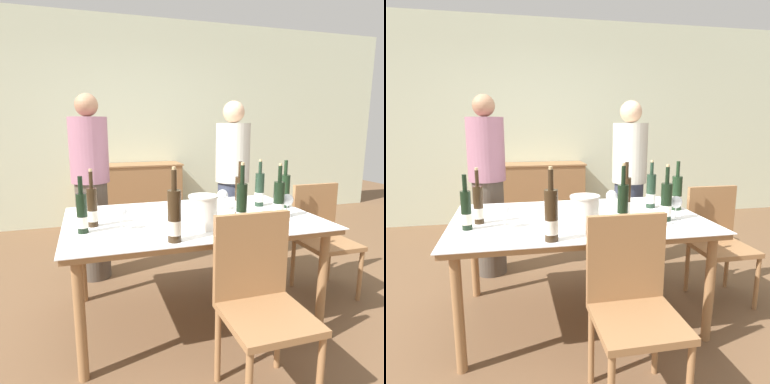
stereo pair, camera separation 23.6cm
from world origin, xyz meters
TOP-DOWN VIEW (x-y plane):
  - ground_plane at (0.00, 0.00)m, footprint 12.00×12.00m
  - back_wall at (0.00, 2.70)m, footprint 8.00×0.10m
  - sideboard_cabinet at (-0.06, 2.41)m, footprint 1.23×0.46m
  - dining_table at (0.00, 0.00)m, footprint 1.72×1.09m
  - ice_bucket at (-0.01, -0.26)m, footprint 0.19×0.19m
  - wine_bottle_0 at (0.56, -0.20)m, footprint 0.07×0.07m
  - wine_bottle_1 at (0.32, -0.09)m, footprint 0.07×0.07m
  - wine_bottle_2 at (0.61, 0.17)m, footprint 0.07×0.07m
  - wine_bottle_3 at (-0.73, -0.15)m, footprint 0.06×0.06m
  - wine_bottle_4 at (-0.24, -0.46)m, footprint 0.08×0.08m
  - wine_bottle_5 at (-0.67, -0.02)m, footprint 0.06×0.06m
  - wine_bottle_6 at (0.78, 0.07)m, footprint 0.08×0.08m
  - wine_bottle_7 at (0.19, -0.39)m, footprint 0.07×0.07m
  - wine_glass_0 at (0.28, 0.13)m, footprint 0.08×0.08m
  - wine_glass_1 at (-0.50, -0.16)m, footprint 0.08×0.08m
  - wine_glass_2 at (0.65, -0.17)m, footprint 0.08×0.08m
  - chair_near_front at (0.12, -0.77)m, footprint 0.42×0.42m
  - chair_right_end at (1.15, 0.09)m, footprint 0.42×0.42m
  - person_host at (-0.66, 0.89)m, footprint 0.33×0.33m
  - person_guest_left at (0.67, 0.85)m, footprint 0.33×0.33m

SIDE VIEW (x-z plane):
  - ground_plane at x=0.00m, z-range 0.00..0.00m
  - sideboard_cabinet at x=-0.06m, z-range 0.00..0.86m
  - chair_right_end at x=1.15m, z-range 0.07..0.96m
  - chair_near_front at x=0.12m, z-range 0.07..1.01m
  - dining_table at x=0.00m, z-range 0.31..1.06m
  - person_guest_left at x=0.67m, z-range 0.00..1.61m
  - person_host at x=-0.66m, z-range 0.00..1.65m
  - wine_glass_1 at x=-0.50m, z-range 0.78..0.93m
  - ice_bucket at x=-0.01m, z-range 0.76..0.96m
  - wine_glass_0 at x=0.28m, z-range 0.78..0.94m
  - wine_glass_2 at x=0.65m, z-range 0.78..0.94m
  - wine_bottle_3 at x=-0.73m, z-range 0.70..1.04m
  - wine_bottle_5 at x=-0.67m, z-range 0.69..1.06m
  - wine_bottle_6 at x=0.78m, z-range 0.69..1.06m
  - wine_bottle_0 at x=0.56m, z-range 0.68..1.06m
  - wine_bottle_2 at x=0.61m, z-range 0.69..1.06m
  - wine_bottle_1 at x=0.32m, z-range 0.69..1.08m
  - wine_bottle_4 at x=-0.24m, z-range 0.68..1.10m
  - wine_bottle_7 at x=0.19m, z-range 0.68..1.10m
  - back_wall at x=0.00m, z-range 0.00..2.80m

